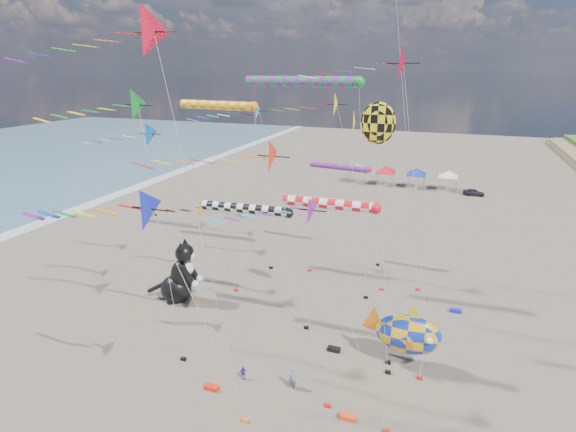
% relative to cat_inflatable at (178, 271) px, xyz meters
% --- Properties ---
extents(delta_kite_0, '(12.84, 2.20, 17.39)m').
position_rel_cat_inflatable_xyz_m(delta_kite_0, '(10.59, 7.88, 13.14)').
color(delta_kite_0, yellow).
rests_on(delta_kite_0, ground).
extents(delta_kite_1, '(11.37, 1.98, 14.78)m').
position_rel_cat_inflatable_xyz_m(delta_kite_1, '(9.32, -13.94, 10.62)').
color(delta_kite_1, '#1526C7').
rests_on(delta_kite_1, ground).
extents(delta_kite_2, '(12.64, 2.03, 15.90)m').
position_rel_cat_inflatable_xyz_m(delta_kite_2, '(9.98, -8.03, 11.69)').
color(delta_kite_2, red).
rests_on(delta_kite_2, ground).
extents(delta_kite_3, '(7.80, 1.70, 8.42)m').
position_rel_cat_inflatable_xyz_m(delta_kite_3, '(0.59, 3.26, 4.37)').
color(delta_kite_3, orange).
rests_on(delta_kite_3, ground).
extents(delta_kite_5, '(11.90, 1.96, 16.38)m').
position_rel_cat_inflatable_xyz_m(delta_kite_5, '(3.22, 9.48, 12.20)').
color(delta_kite_5, '#1C98BC').
rests_on(delta_kite_5, ground).
extents(delta_kite_6, '(11.63, 2.39, 20.74)m').
position_rel_cat_inflatable_xyz_m(delta_kite_6, '(16.15, 1.74, 16.44)').
color(delta_kite_6, red).
rests_on(delta_kite_6, ground).
extents(delta_kite_7, '(9.47, 2.20, 15.27)m').
position_rel_cat_inflatable_xyz_m(delta_kite_7, '(-1.70, 0.22, 11.06)').
color(delta_kite_7, '#085CB5').
rests_on(delta_kite_7, ground).
extents(delta_kite_8, '(9.73, 1.61, 13.38)m').
position_rel_cat_inflatable_xyz_m(delta_kite_8, '(13.61, -8.85, 9.33)').
color(delta_kite_8, '#8A1A97').
rests_on(delta_kite_8, ground).
extents(delta_kite_9, '(10.11, 2.08, 18.18)m').
position_rel_cat_inflatable_xyz_m(delta_kite_9, '(1.46, -7.09, 13.97)').
color(delta_kite_9, '#147E26').
rests_on(delta_kite_9, ground).
extents(delta_kite_10, '(11.52, 2.57, 22.10)m').
position_rel_cat_inflatable_xyz_m(delta_kite_10, '(7.72, -10.80, 17.73)').
color(delta_kite_10, red).
rests_on(delta_kite_10, ground).
extents(windsock_0, '(10.89, 0.88, 18.58)m').
position_rel_cat_inflatable_xyz_m(windsock_0, '(9.41, 5.87, 15.26)').
color(windsock_0, '#167D37').
rests_on(windsock_0, ground).
extents(windsock_1, '(9.15, 0.87, 16.28)m').
position_rel_cat_inflatable_xyz_m(windsock_1, '(0.18, 8.74, 12.96)').
color(windsock_1, orange).
rests_on(windsock_1, ground).
extents(windsock_2, '(7.52, 0.63, 10.23)m').
position_rel_cat_inflatable_xyz_m(windsock_2, '(10.88, 13.11, 7.01)').
color(windsock_2, '#EA104B').
rests_on(windsock_2, ground).
extents(windsock_3, '(8.62, 0.76, 9.62)m').
position_rel_cat_inflatable_xyz_m(windsock_3, '(7.06, -0.44, 6.37)').
color(windsock_3, black).
rests_on(windsock_3, ground).
extents(windsock_4, '(7.50, 0.69, 11.62)m').
position_rel_cat_inflatable_xyz_m(windsock_4, '(14.28, -3.70, 8.37)').
color(windsock_4, red).
rests_on(windsock_4, ground).
extents(angelfish_kite, '(3.74, 3.02, 17.21)m').
position_rel_cat_inflatable_xyz_m(angelfish_kite, '(15.98, -0.67, 12.93)').
color(angelfish_kite, yellow).
rests_on(angelfish_kite, ground).
extents(cat_inflatable, '(4.48, 2.79, 5.65)m').
position_rel_cat_inflatable_xyz_m(cat_inflatable, '(0.00, 0.00, 0.00)').
color(cat_inflatable, black).
rests_on(cat_inflatable, ground).
extents(fish_inflatable, '(5.79, 2.76, 4.74)m').
position_rel_cat_inflatable_xyz_m(fish_inflatable, '(19.27, -2.57, -0.27)').
color(fish_inflatable, '#1330B9').
rests_on(fish_inflatable, ground).
extents(person_adult, '(0.59, 0.42, 1.52)m').
position_rel_cat_inflatable_xyz_m(person_adult, '(12.92, -7.27, -2.07)').
color(person_adult, slate).
rests_on(person_adult, ground).
extents(child_green, '(0.69, 0.65, 1.13)m').
position_rel_cat_inflatable_xyz_m(child_green, '(12.85, -7.22, -2.26)').
color(child_green, '#186D38').
rests_on(child_green, ground).
extents(child_blue, '(0.58, 0.53, 0.95)m').
position_rel_cat_inflatable_xyz_m(child_blue, '(9.58, -7.48, -2.35)').
color(child_blue, '#2B23A2').
rests_on(child_blue, ground).
extents(kite_bag_0, '(0.90, 0.44, 0.30)m').
position_rel_cat_inflatable_xyz_m(kite_bag_0, '(16.71, -8.59, -2.68)').
color(kite_bag_0, '#FF4315').
rests_on(kite_bag_0, ground).
extents(kite_bag_1, '(0.90, 0.44, 0.30)m').
position_rel_cat_inflatable_xyz_m(kite_bag_1, '(14.35, -2.53, -2.68)').
color(kite_bag_1, black).
rests_on(kite_bag_1, ground).
extents(kite_bag_2, '(0.90, 0.44, 0.30)m').
position_rel_cat_inflatable_xyz_m(kite_bag_2, '(8.14, -9.05, -2.68)').
color(kite_bag_2, red).
rests_on(kite_bag_2, ground).
extents(kite_bag_3, '(0.90, 0.44, 0.30)m').
position_rel_cat_inflatable_xyz_m(kite_bag_3, '(22.46, 6.10, -2.68)').
color(kite_bag_3, '#1419D0').
rests_on(kite_bag_3, ground).
extents(tent_row, '(19.20, 4.20, 3.80)m').
position_rel_cat_inflatable_xyz_m(tent_row, '(13.30, 46.51, 0.32)').
color(tent_row, silver).
rests_on(tent_row, ground).
extents(parked_car, '(3.21, 1.34, 1.09)m').
position_rel_cat_inflatable_xyz_m(parked_car, '(24.82, 44.51, -2.28)').
color(parked_car, '#26262D').
rests_on(parked_car, ground).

